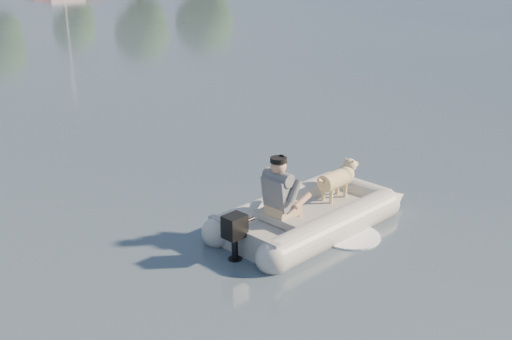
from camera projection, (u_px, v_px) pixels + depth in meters
water at (296, 253)px, 9.25m from camera, size 160.00×160.00×0.00m
dinghy at (312, 190)px, 9.98m from camera, size 5.58×4.78×1.37m
man at (279, 190)px, 9.49m from camera, size 0.86×0.79×1.07m
dog at (335, 183)px, 10.46m from camera, size 0.98×0.57×0.62m
outboard_motor at (235, 240)px, 8.98m from camera, size 0.47×0.39×0.78m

